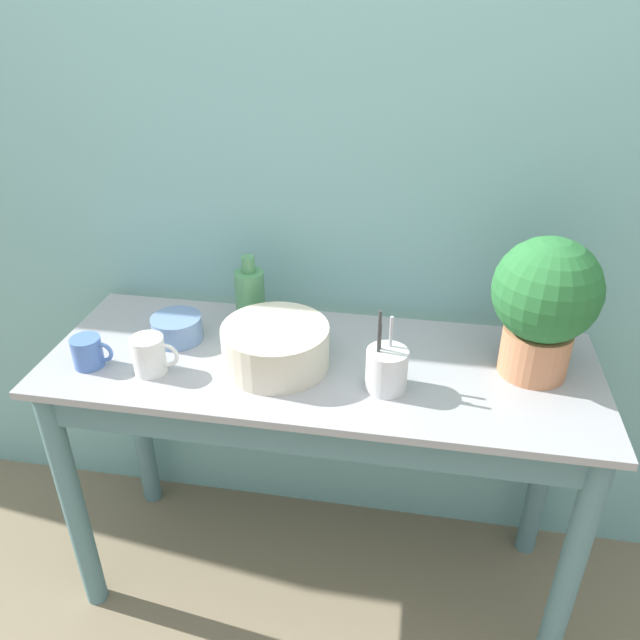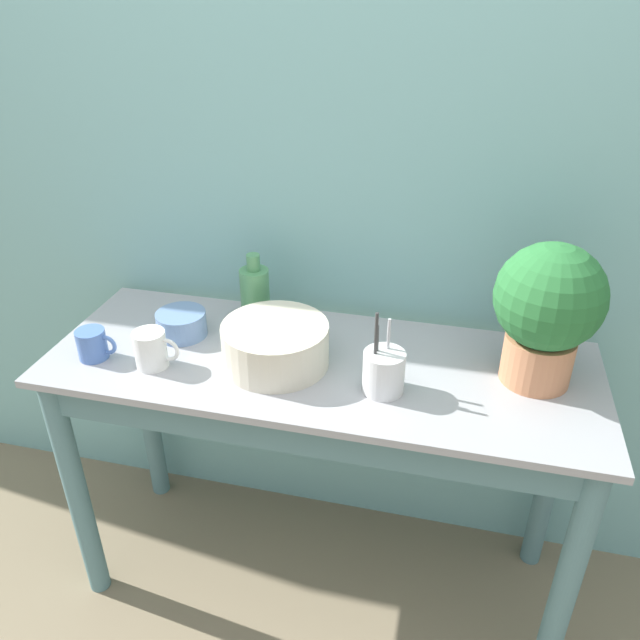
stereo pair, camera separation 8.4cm
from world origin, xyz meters
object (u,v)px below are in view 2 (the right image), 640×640
at_px(bowl_small_blue, 182,324).
at_px(potted_plant, 547,308).
at_px(bowl_wash_large, 275,345).
at_px(utensil_cup, 384,371).
at_px(bottle_tall, 255,295).
at_px(mug_white, 152,349).
at_px(mug_blue, 93,344).

bearing_deg(bowl_small_blue, potted_plant, 0.30).
xyz_separation_m(bowl_wash_large, utensil_cup, (0.28, -0.05, -0.00)).
xyz_separation_m(bottle_tall, bowl_small_blue, (-0.17, -0.11, -0.05)).
bearing_deg(bowl_wash_large, mug_white, -164.44).
distance_m(potted_plant, bowl_small_blue, 0.93).
xyz_separation_m(bottle_tall, utensil_cup, (0.39, -0.24, -0.03)).
bearing_deg(mug_white, potted_plant, 9.97).
height_order(bottle_tall, mug_blue, bottle_tall).
bearing_deg(utensil_cup, potted_plant, 20.56).
relative_size(bowl_wash_large, bottle_tall, 1.30).
distance_m(mug_blue, bowl_small_blue, 0.23).
bearing_deg(mug_blue, potted_plant, 8.58).
xyz_separation_m(potted_plant, utensil_cup, (-0.35, -0.13, -0.14)).
relative_size(potted_plant, mug_blue, 3.31).
xyz_separation_m(potted_plant, mug_white, (-0.92, -0.16, -0.15)).
bearing_deg(bottle_tall, utensil_cup, -31.34).
height_order(potted_plant, mug_blue, potted_plant).
bearing_deg(bottle_tall, mug_blue, -141.42).
bearing_deg(utensil_cup, bowl_small_blue, 167.47).
xyz_separation_m(mug_blue, bowl_small_blue, (0.17, 0.16, -0.01)).
bearing_deg(bowl_wash_large, bowl_small_blue, 165.42).
xyz_separation_m(potted_plant, bowl_wash_large, (-0.62, -0.08, -0.14)).
xyz_separation_m(bowl_wash_large, mug_white, (-0.29, -0.08, -0.01)).
xyz_separation_m(potted_plant, bowl_small_blue, (-0.91, -0.00, -0.16)).
relative_size(bowl_wash_large, bowl_small_blue, 1.99).
height_order(mug_white, bowl_small_blue, mug_white).
relative_size(potted_plant, bowl_wash_large, 1.32).
bearing_deg(bowl_small_blue, mug_white, -92.42).
distance_m(potted_plant, mug_blue, 1.10).
bearing_deg(mug_white, utensil_cup, 3.12).
distance_m(bottle_tall, bowl_small_blue, 0.21).
xyz_separation_m(mug_white, bowl_small_blue, (0.01, 0.16, -0.01)).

